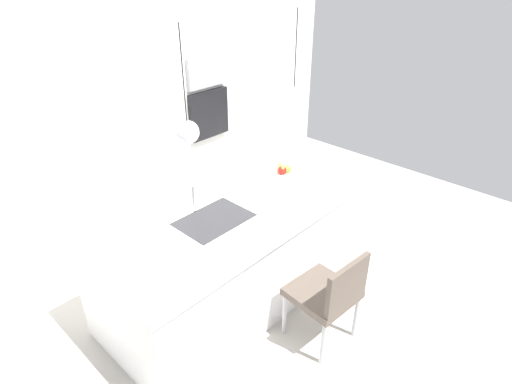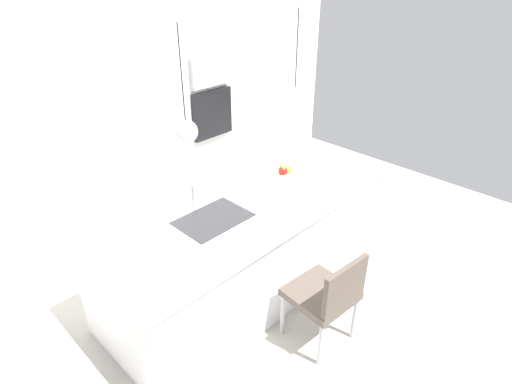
{
  "view_description": "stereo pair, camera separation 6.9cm",
  "coord_description": "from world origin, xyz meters",
  "views": [
    {
      "loc": [
        -2.16,
        -2.11,
        2.67
      ],
      "look_at": [
        0.1,
        0.0,
        0.94
      ],
      "focal_mm": 29.53,
      "sensor_mm": 36.0,
      "label": 1
    },
    {
      "loc": [
        -2.11,
        -2.16,
        2.67
      ],
      "look_at": [
        0.1,
        0.0,
        0.94
      ],
      "focal_mm": 29.53,
      "sensor_mm": 36.0,
      "label": 2
    }
  ],
  "objects": [
    {
      "name": "microwave",
      "position": [
        0.96,
        1.58,
        1.54
      ],
      "size": [
        0.54,
        0.08,
        0.34
      ],
      "primitive_type": "cube",
      "color": "#9E9EA3",
      "rests_on": "back_wall"
    },
    {
      "name": "fruit_bowl",
      "position": [
        0.53,
        0.05,
        0.94
      ],
      "size": [
        0.26,
        0.26,
        0.15
      ],
      "color": "beige",
      "rests_on": "kitchen_island"
    },
    {
      "name": "sink_basin",
      "position": [
        -0.38,
        0.0,
        0.88
      ],
      "size": [
        0.56,
        0.4,
        0.02
      ],
      "primitive_type": "cube",
      "color": "#2D2D30",
      "rests_on": "kitchen_island"
    },
    {
      "name": "kitchen_island",
      "position": [
        0.0,
        0.0,
        0.45
      ],
      "size": [
        2.69,
        1.08,
        0.89
      ],
      "color": "white",
      "rests_on": "ground"
    },
    {
      "name": "back_wall",
      "position": [
        0.0,
        1.65,
        1.3
      ],
      "size": [
        6.0,
        0.1,
        2.6
      ],
      "primitive_type": "cube",
      "color": "white",
      "rests_on": "ground"
    },
    {
      "name": "oven",
      "position": [
        0.96,
        1.58,
        1.04
      ],
      "size": [
        0.56,
        0.08,
        0.56
      ],
      "primitive_type": "cube",
      "color": "black",
      "rests_on": "back_wall"
    },
    {
      "name": "pendant_light_left",
      "position": [
        -0.56,
        0.0,
        1.66
      ],
      "size": [
        0.16,
        0.16,
        0.76
      ],
      "color": "silver"
    },
    {
      "name": "floor",
      "position": [
        0.0,
        0.0,
        0.0
      ],
      "size": [
        6.6,
        6.6,
        0.0
      ],
      "primitive_type": "plane",
      "color": "#BCB7AD",
      "rests_on": "ground"
    },
    {
      "name": "chair_near",
      "position": [
        -0.05,
        -0.89,
        0.48
      ],
      "size": [
        0.49,
        0.49,
        0.83
      ],
      "color": "brown",
      "rests_on": "ground"
    },
    {
      "name": "pendant_light_right",
      "position": [
        0.56,
        0.0,
        1.66
      ],
      "size": [
        0.16,
        0.16,
        0.76
      ],
      "color": "silver"
    },
    {
      "name": "faucet",
      "position": [
        -0.38,
        0.21,
        1.03
      ],
      "size": [
        0.02,
        0.17,
        0.22
      ],
      "color": "silver",
      "rests_on": "kitchen_island"
    }
  ]
}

